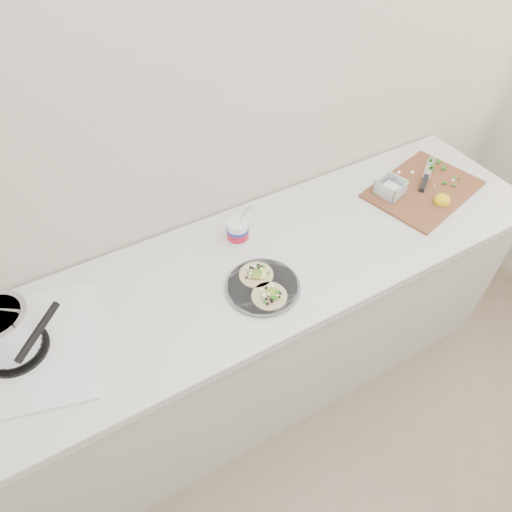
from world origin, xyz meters
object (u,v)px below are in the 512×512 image
taco_plate (263,285)px  tub (238,229)px  cutboard (420,187)px  stove (9,339)px

taco_plate → tub: (0.04, 0.25, 0.05)m
tub → cutboard: bearing=-7.6°
taco_plate → cutboard: cutboard is taller
taco_plate → cutboard: 0.90m
stove → taco_plate: bearing=4.4°
cutboard → taco_plate: bearing=175.0°
taco_plate → tub: tub is taller
cutboard → tub: bearing=158.4°
stove → tub: (0.85, 0.10, -0.02)m
stove → taco_plate: stove is taller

